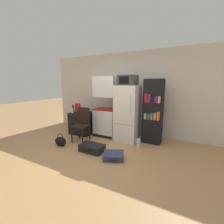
% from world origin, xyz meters
% --- Properties ---
extents(ground_plane, '(24.00, 24.00, 0.00)m').
position_xyz_m(ground_plane, '(0.00, 0.00, 0.00)').
color(ground_plane, tan).
extents(wall_back, '(6.40, 0.10, 2.66)m').
position_xyz_m(wall_back, '(0.20, 2.00, 1.33)').
color(wall_back, beige).
rests_on(wall_back, ground_plane).
extents(side_table, '(0.74, 0.72, 0.71)m').
position_xyz_m(side_table, '(-1.34, 1.24, 0.36)').
color(side_table, black).
rests_on(side_table, ground_plane).
extents(kitchen_hutch, '(0.73, 0.52, 1.88)m').
position_xyz_m(kitchen_hutch, '(-0.52, 1.35, 0.86)').
color(kitchen_hutch, white).
rests_on(kitchen_hutch, ground_plane).
extents(refrigerator, '(0.63, 0.65, 1.61)m').
position_xyz_m(refrigerator, '(0.23, 1.29, 0.81)').
color(refrigerator, white).
rests_on(refrigerator, ground_plane).
extents(microwave, '(0.49, 0.43, 0.28)m').
position_xyz_m(microwave, '(0.23, 1.28, 1.75)').
color(microwave, '#333333').
rests_on(microwave, refrigerator).
extents(bookshelf, '(0.52, 0.35, 1.79)m').
position_xyz_m(bookshelf, '(0.93, 1.43, 0.89)').
color(bookshelf, black).
rests_on(bookshelf, ground_plane).
extents(bottle_milk_white, '(0.08, 0.08, 0.16)m').
position_xyz_m(bottle_milk_white, '(-1.23, 1.33, 0.78)').
color(bottle_milk_white, white).
rests_on(bottle_milk_white, side_table).
extents(bottle_ketchup_red, '(0.06, 0.06, 0.15)m').
position_xyz_m(bottle_ketchup_red, '(-1.03, 1.01, 0.77)').
color(bottle_ketchup_red, '#AD1914').
rests_on(bottle_ketchup_red, side_table).
extents(bottle_clear_short, '(0.08, 0.08, 0.21)m').
position_xyz_m(bottle_clear_short, '(-1.58, 0.98, 0.80)').
color(bottle_clear_short, silver).
rests_on(bottle_clear_short, side_table).
extents(bottle_wine_dark, '(0.07, 0.07, 0.27)m').
position_xyz_m(bottle_wine_dark, '(-1.66, 1.10, 0.83)').
color(bottle_wine_dark, black).
rests_on(bottle_wine_dark, side_table).
extents(bowl, '(0.13, 0.13, 0.04)m').
position_xyz_m(bowl, '(-1.50, 1.46, 0.73)').
color(bowl, silver).
rests_on(bowl, side_table).
extents(cereal_box, '(0.19, 0.07, 0.30)m').
position_xyz_m(cereal_box, '(-1.53, 1.19, 0.86)').
color(cereal_box, red).
rests_on(cereal_box, side_table).
extents(chair, '(0.43, 0.43, 0.98)m').
position_xyz_m(chair, '(-0.92, 0.64, 0.57)').
color(chair, black).
rests_on(chair, ground_plane).
extents(suitcase_large_flat, '(0.60, 0.39, 0.18)m').
position_xyz_m(suitcase_large_flat, '(-0.25, 0.15, 0.09)').
color(suitcase_large_flat, black).
rests_on(suitcase_large_flat, ground_plane).
extents(suitcase_small_flat, '(0.57, 0.54, 0.13)m').
position_xyz_m(suitcase_small_flat, '(0.39, 0.06, 0.06)').
color(suitcase_small_flat, navy).
rests_on(suitcase_small_flat, ground_plane).
extents(handbag, '(0.36, 0.20, 0.33)m').
position_xyz_m(handbag, '(-1.21, 0.05, 0.12)').
color(handbag, black).
rests_on(handbag, ground_plane).
extents(water_bottle_front, '(0.10, 0.10, 0.29)m').
position_xyz_m(water_bottle_front, '(0.70, 0.92, 0.12)').
color(water_bottle_front, silver).
rests_on(water_bottle_front, ground_plane).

